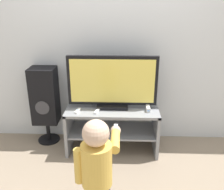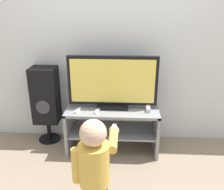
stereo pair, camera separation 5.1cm
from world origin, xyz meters
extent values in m
plane|color=gray|center=(0.00, 0.00, 0.00)|extent=(16.00, 16.00, 0.00)
cube|color=silver|center=(0.00, 0.58, 1.30)|extent=(10.00, 0.06, 2.60)
cube|color=gray|center=(0.00, 0.25, 0.53)|extent=(1.08, 0.50, 0.03)
cube|color=gray|center=(0.00, 0.25, 0.25)|extent=(1.04, 0.46, 0.02)
cube|color=gray|center=(-0.52, 0.25, 0.27)|extent=(0.04, 0.50, 0.54)
cube|color=gray|center=(0.52, 0.25, 0.27)|extent=(0.04, 0.50, 0.54)
cube|color=black|center=(0.00, 0.27, 0.56)|extent=(0.36, 0.20, 0.04)
cube|color=black|center=(0.00, 0.27, 0.87)|extent=(1.03, 0.05, 0.58)
cube|color=#F2D859|center=(0.00, 0.25, 0.87)|extent=(0.96, 0.01, 0.51)
cube|color=white|center=(0.41, 0.22, 0.57)|extent=(0.04, 0.17, 0.05)
cube|color=#3F8CE5|center=(0.41, 0.13, 0.57)|extent=(0.03, 0.00, 0.01)
cube|color=white|center=(-0.39, 0.13, 0.56)|extent=(0.06, 0.13, 0.02)
cylinder|color=#337FD8|center=(-0.39, 0.13, 0.57)|extent=(0.01, 0.01, 0.00)
cube|color=white|center=(-0.17, 0.13, 0.56)|extent=(0.07, 0.13, 0.02)
cylinder|color=#337FD8|center=(-0.17, 0.13, 0.57)|extent=(0.01, 0.01, 0.00)
cylinder|color=#E5B74C|center=(-0.08, -0.86, 0.56)|extent=(0.24, 0.24, 0.35)
sphere|color=beige|center=(-0.08, -0.86, 0.84)|extent=(0.20, 0.20, 0.20)
cylinder|color=#E5B74C|center=(-0.22, -0.86, 0.55)|extent=(0.07, 0.07, 0.30)
cylinder|color=#E5B74C|center=(0.06, -0.71, 0.70)|extent=(0.07, 0.30, 0.07)
sphere|color=beige|center=(0.06, -0.56, 0.70)|extent=(0.09, 0.09, 0.09)
cube|color=white|center=(0.06, -0.52, 0.70)|extent=(0.03, 0.13, 0.02)
cylinder|color=black|center=(-0.84, 0.40, 0.01)|extent=(0.28, 0.28, 0.02)
cylinder|color=black|center=(-0.84, 0.40, 0.14)|extent=(0.05, 0.05, 0.28)
cube|color=black|center=(-0.84, 0.40, 0.63)|extent=(0.31, 0.26, 0.71)
cylinder|color=#38383D|center=(-0.84, 0.26, 0.53)|extent=(0.17, 0.01, 0.17)
camera|label=1|loc=(0.09, -2.44, 1.75)|focal=40.00mm
camera|label=2|loc=(0.14, -2.44, 1.75)|focal=40.00mm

